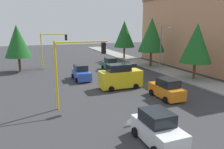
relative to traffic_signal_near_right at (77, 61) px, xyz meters
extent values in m
plane|color=#353538|center=(-6.00, 5.71, -4.08)|extent=(120.00, 120.00, 0.00)
cube|color=gray|center=(-11.00, 16.21, -4.01)|extent=(80.00, 4.00, 0.15)
cube|color=silver|center=(6.30, 2.71, -4.08)|extent=(2.20, 0.36, 0.01)
cone|color=silver|center=(5.00, 2.71, -4.08)|extent=(0.01, 1.10, 1.10)
cube|color=tan|center=(-11.52, 24.21, 1.84)|extent=(25.87, 9.00, 11.86)
cylinder|color=yellow|center=(0.00, -1.79, -1.19)|extent=(0.18, 0.18, 5.78)
cylinder|color=yellow|center=(0.00, 0.46, 1.54)|extent=(0.12, 4.50, 0.12)
cube|color=black|center=(0.00, 2.35, 0.96)|extent=(0.36, 0.32, 0.96)
sphere|color=red|center=(0.00, 2.53, 1.26)|extent=(0.18, 0.18, 0.18)
sphere|color=yellow|center=(0.00, 2.53, 0.96)|extent=(0.18, 0.18, 0.18)
sphere|color=green|center=(0.00, 2.53, 0.66)|extent=(0.18, 0.18, 0.18)
cylinder|color=yellow|center=(-20.00, -1.79, -1.23)|extent=(0.18, 0.18, 5.71)
cylinder|color=yellow|center=(-20.00, 0.46, 1.48)|extent=(0.12, 4.50, 0.12)
cube|color=black|center=(-20.00, 2.35, 0.90)|extent=(0.36, 0.32, 0.96)
sphere|color=red|center=(-20.00, 2.53, 1.20)|extent=(0.18, 0.18, 0.18)
sphere|color=yellow|center=(-20.00, 2.53, 0.90)|extent=(0.18, 0.18, 0.18)
sphere|color=green|center=(-20.00, 2.53, 0.60)|extent=(0.18, 0.18, 0.18)
cylinder|color=slate|center=(-10.00, 14.91, -0.58)|extent=(0.14, 0.14, 7.00)
cylinder|color=slate|center=(-9.10, 14.91, 2.72)|extent=(1.80, 0.10, 0.10)
ellipsoid|color=silver|center=(-8.20, 14.91, 2.57)|extent=(0.56, 0.28, 0.20)
cylinder|color=brown|center=(-24.00, 15.21, -2.72)|extent=(0.36, 0.36, 2.73)
cone|color=#1E6023|center=(-24.00, 15.21, 1.18)|extent=(4.37, 4.37, 5.47)
cylinder|color=brown|center=(-18.00, -5.29, -2.86)|extent=(0.36, 0.36, 2.44)
cone|color=#1E6023|center=(-18.00, -5.29, 0.60)|extent=(3.91, 3.91, 4.89)
cylinder|color=brown|center=(-4.00, 16.21, -2.83)|extent=(0.36, 0.36, 2.50)
cone|color=#1E6023|center=(-4.00, 16.21, 0.72)|extent=(4.00, 4.00, 5.00)
cylinder|color=brown|center=(-14.00, 15.71, -2.67)|extent=(0.36, 0.36, 2.83)
cone|color=#1E6023|center=(-14.00, 15.71, 1.39)|extent=(4.54, 4.54, 5.67)
cube|color=yellow|center=(-4.00, 5.71, -2.99)|extent=(1.90, 4.80, 1.85)
cube|color=black|center=(-4.00, 5.47, -1.69)|extent=(1.67, 2.50, 0.76)
cylinder|color=black|center=(-5.01, 7.20, -3.78)|extent=(0.20, 0.60, 0.60)
cylinder|color=black|center=(-2.99, 7.20, -3.78)|extent=(0.20, 0.60, 0.60)
cylinder|color=black|center=(-5.01, 4.22, -3.78)|extent=(0.20, 0.60, 0.60)
cylinder|color=black|center=(-2.99, 4.22, -3.78)|extent=(0.20, 0.60, 0.60)
cube|color=#1E7238|center=(-14.17, 8.27, -3.39)|extent=(3.61, 1.70, 1.05)
cube|color=black|center=(-13.99, 8.27, -2.49)|extent=(1.88, 1.49, 0.76)
cylinder|color=black|center=(-15.29, 7.36, -3.78)|extent=(0.60, 0.20, 0.60)
cylinder|color=black|center=(-15.29, 9.17, -3.78)|extent=(0.60, 0.20, 0.60)
cylinder|color=black|center=(-13.05, 7.36, -3.78)|extent=(0.60, 0.20, 0.60)
cylinder|color=black|center=(-13.05, 9.17, -3.78)|extent=(0.60, 0.20, 0.60)
cube|color=blue|center=(-9.38, 2.43, -3.39)|extent=(4.12, 1.74, 1.05)
cube|color=black|center=(-9.59, 2.43, -2.49)|extent=(2.14, 1.53, 0.76)
cylinder|color=black|center=(-8.11, 3.36, -3.78)|extent=(0.60, 0.20, 0.60)
cylinder|color=black|center=(-8.11, 1.50, -3.78)|extent=(0.60, 0.20, 0.60)
cylinder|color=black|center=(-10.66, 3.36, -3.78)|extent=(0.60, 0.20, 0.60)
cylinder|color=black|center=(-10.66, 1.50, -3.78)|extent=(0.60, 0.20, 0.60)
cube|color=#B2B5BA|center=(-8.82, 8.86, -3.39)|extent=(4.15, 1.79, 1.05)
cube|color=black|center=(-8.61, 8.86, -2.49)|extent=(2.16, 1.58, 0.76)
cylinder|color=black|center=(-10.11, 7.91, -3.78)|extent=(0.60, 0.20, 0.60)
cylinder|color=black|center=(-10.11, 9.82, -3.78)|extent=(0.60, 0.20, 0.60)
cylinder|color=black|center=(-7.53, 7.91, -3.78)|extent=(0.60, 0.20, 0.60)
cylinder|color=black|center=(-7.53, 9.82, -3.78)|extent=(0.60, 0.20, 0.60)
cube|color=white|center=(7.64, 3.15, -3.39)|extent=(3.78, 1.76, 1.05)
cube|color=black|center=(7.45, 3.15, -2.49)|extent=(1.97, 1.55, 0.76)
cylinder|color=black|center=(8.81, 4.09, -3.78)|extent=(0.60, 0.20, 0.60)
cylinder|color=black|center=(6.47, 4.09, -3.78)|extent=(0.60, 0.20, 0.60)
cylinder|color=black|center=(6.47, 2.21, -3.78)|extent=(0.60, 0.20, 0.60)
cube|color=orange|center=(0.79, 8.55, -3.39)|extent=(3.93, 1.74, 1.05)
cube|color=black|center=(0.99, 8.55, -2.49)|extent=(2.05, 1.53, 0.76)
cylinder|color=black|center=(-0.43, 7.62, -3.78)|extent=(0.60, 0.20, 0.60)
cylinder|color=black|center=(-0.43, 9.48, -3.78)|extent=(0.60, 0.20, 0.60)
cylinder|color=black|center=(2.01, 7.62, -3.78)|extent=(0.60, 0.20, 0.60)
cylinder|color=black|center=(2.01, 9.48, -3.78)|extent=(0.60, 0.20, 0.60)
camera|label=1|loc=(17.59, -3.66, 2.85)|focal=34.22mm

